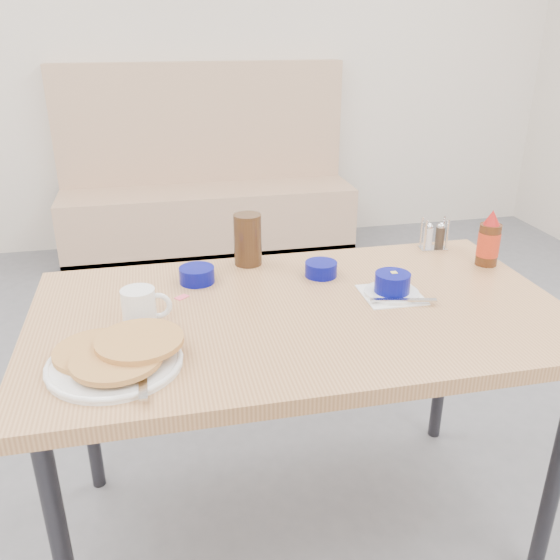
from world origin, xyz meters
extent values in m
cube|color=beige|center=(0.00, 2.97, 1.40)|extent=(5.00, 0.06, 2.80)
cube|color=tan|center=(0.00, 2.72, 0.23)|extent=(1.90, 0.55, 0.45)
cube|color=tan|center=(0.00, 2.94, 0.72)|extent=(1.90, 0.12, 1.00)
cube|color=#2D2D33|center=(0.00, 2.72, 0.04)|extent=(1.90, 0.55, 0.08)
cube|color=tan|center=(0.00, 0.25, 0.74)|extent=(1.40, 0.80, 0.04)
cylinder|color=#2D2D33|center=(-0.62, -0.07, 0.36)|extent=(0.04, 0.04, 0.72)
cylinder|color=#2D2D33|center=(0.62, -0.07, 0.36)|extent=(0.04, 0.04, 0.72)
cylinder|color=#2D2D33|center=(-0.62, 0.57, 0.36)|extent=(0.04, 0.04, 0.72)
cylinder|color=#2D2D33|center=(0.62, 0.57, 0.36)|extent=(0.04, 0.04, 0.72)
cylinder|color=white|center=(-0.47, 0.06, 0.77)|extent=(0.29, 0.29, 0.01)
cylinder|color=tan|center=(-0.51, 0.10, 0.78)|extent=(0.20, 0.20, 0.01)
cylinder|color=tan|center=(-0.46, 0.03, 0.79)|extent=(0.20, 0.20, 0.01)
cylinder|color=tan|center=(-0.41, 0.08, 0.81)|extent=(0.20, 0.20, 0.01)
cube|color=silver|center=(-0.41, -0.04, 0.78)|extent=(0.02, 0.13, 0.01)
cylinder|color=white|center=(-0.41, 0.25, 0.81)|extent=(0.08, 0.08, 0.10)
cylinder|color=black|center=(-0.41, 0.25, 0.85)|extent=(0.07, 0.07, 0.00)
torus|color=white|center=(-0.37, 0.25, 0.81)|extent=(0.07, 0.02, 0.07)
cube|color=white|center=(0.27, 0.27, 0.76)|extent=(0.16, 0.16, 0.00)
cylinder|color=white|center=(0.27, 0.27, 0.77)|extent=(0.15, 0.15, 0.01)
cylinder|color=#050971|center=(0.27, 0.27, 0.80)|extent=(0.10, 0.10, 0.05)
cylinder|color=white|center=(0.27, 0.27, 0.82)|extent=(0.09, 0.09, 0.01)
cube|color=#F4DB60|center=(0.27, 0.28, 0.82)|extent=(0.02, 0.02, 0.01)
cube|color=silver|center=(0.27, 0.21, 0.77)|extent=(0.18, 0.06, 0.00)
cylinder|color=#050971|center=(-0.25, 0.48, 0.78)|extent=(0.10, 0.10, 0.05)
cylinder|color=#050971|center=(0.11, 0.45, 0.78)|extent=(0.10, 0.10, 0.04)
cylinder|color=#392312|center=(-0.08, 0.59, 0.84)|extent=(0.09, 0.09, 0.16)
cube|color=silver|center=(0.54, 0.59, 0.76)|extent=(0.09, 0.06, 0.00)
cylinder|color=silver|center=(0.50, 0.58, 0.81)|extent=(0.01, 0.01, 0.10)
cylinder|color=silver|center=(0.58, 0.57, 0.81)|extent=(0.01, 0.01, 0.10)
cylinder|color=silver|center=(0.51, 0.61, 0.81)|extent=(0.01, 0.01, 0.10)
cylinder|color=silver|center=(0.58, 0.60, 0.81)|extent=(0.01, 0.01, 0.10)
cylinder|color=silver|center=(0.52, 0.59, 0.80)|extent=(0.03, 0.03, 0.07)
cylinder|color=#3F3326|center=(0.56, 0.59, 0.80)|extent=(0.03, 0.03, 0.07)
cylinder|color=#47230F|center=(0.64, 0.43, 0.83)|extent=(0.07, 0.07, 0.13)
cylinder|color=red|center=(0.64, 0.43, 0.83)|extent=(0.07, 0.07, 0.08)
cone|color=#AE1410|center=(0.64, 0.43, 0.91)|extent=(0.05, 0.05, 0.05)
cube|color=#F5516A|center=(-0.30, 0.38, 0.76)|extent=(0.04, 0.04, 0.00)
camera|label=1|loc=(-0.35, -1.11, 1.46)|focal=38.00mm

